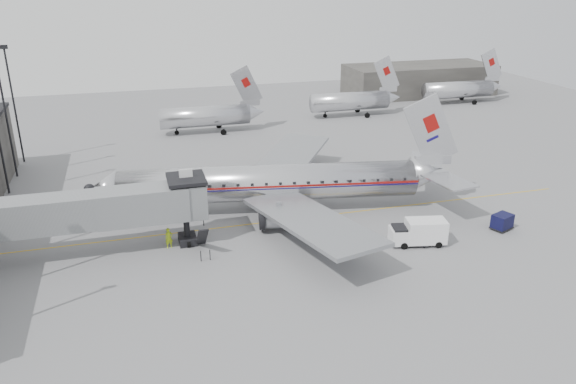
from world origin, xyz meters
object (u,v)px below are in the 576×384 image
airliner (277,183)px  baggage_cart_white (415,236)px  service_van (419,232)px  ramp_worker (169,238)px  baggage_cart_navy (502,222)px

airliner → baggage_cart_white: 15.51m
service_van → ramp_worker: bearing=177.5°
baggage_cart_navy → ramp_worker: 32.16m
service_van → ramp_worker: 22.99m
service_van → baggage_cart_navy: service_van is taller
baggage_cart_navy → service_van: bearing=162.4°
service_van → ramp_worker: (-22.28, 5.69, -0.29)m
airliner → baggage_cart_white: airliner is taller
airliner → baggage_cart_navy: airliner is taller
baggage_cart_white → ramp_worker: size_ratio=1.36×
airliner → baggage_cart_white: (10.14, -11.53, -2.16)m
airliner → baggage_cart_navy: size_ratio=15.85×
service_van → baggage_cart_white: 0.50m
baggage_cart_navy → ramp_worker: size_ratio=1.25×
service_van → ramp_worker: service_van is taller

